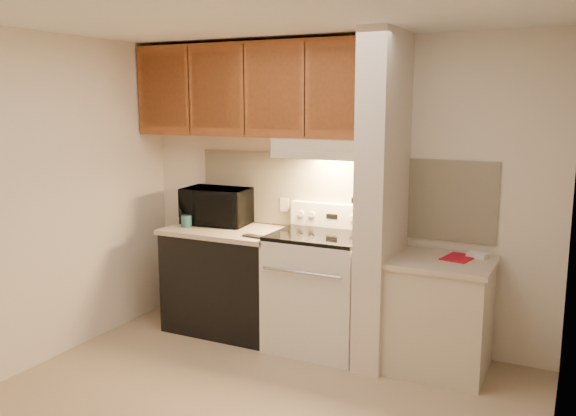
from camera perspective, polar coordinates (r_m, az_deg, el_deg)
The scene contains 50 objects.
floor at distance 4.22m, azimuth -3.62°, elevation -18.25°, with size 3.60×3.60×0.00m, color tan.
ceiling at distance 3.75m, azimuth -4.06°, elevation 17.72°, with size 3.60×3.60×0.00m, color white.
wall_back at distance 5.12m, azimuth 4.58°, elevation 1.60°, with size 3.60×0.02×2.50m, color silver.
wall_left at distance 4.93m, azimuth -22.26°, elevation 0.56°, with size 0.02×3.00×2.50m, color silver.
wall_right at distance 3.30m, azimuth 24.43°, elevation -3.94°, with size 0.02×3.00×2.50m, color silver.
backsplash at distance 5.12m, azimuth 4.53°, elevation 1.42°, with size 2.60×0.02×0.63m, color white.
range_body at distance 4.99m, azimuth 2.98°, elevation -7.92°, with size 0.76×0.65×0.92m, color silver.
oven_window at distance 4.70m, azimuth 1.44°, elevation -8.53°, with size 0.50×0.01×0.30m, color black.
oven_handle at distance 4.61m, azimuth 1.25°, elevation -6.07°, with size 0.02×0.02×0.65m, color silver.
cooktop at distance 4.87m, azimuth 3.03°, elevation -2.60°, with size 0.74×0.64×0.03m, color black.
range_backguard at distance 5.10m, azimuth 4.30°, elevation -0.71°, with size 0.76×0.08×0.20m, color silver.
range_display at distance 5.06m, azimuth 4.12°, elevation -0.79°, with size 0.10×0.01×0.04m, color black.
range_knob_left_outer at distance 5.17m, azimuth 1.24°, elevation -0.54°, with size 0.05×0.05×0.02m, color silver.
range_knob_left_inner at distance 5.13m, azimuth 2.25°, elevation -0.63°, with size 0.05×0.05×0.02m, color silver.
range_knob_right_inner at distance 5.00m, azimuth 6.02°, elevation -0.96°, with size 0.05×0.05×0.02m, color silver.
range_knob_right_outer at distance 4.97m, azimuth 7.11°, elevation -1.05°, with size 0.05×0.05×0.02m, color silver.
dishwasher_front at distance 5.40m, azimuth -5.66°, elevation -6.85°, with size 1.00×0.63×0.87m, color black.
left_countertop at distance 5.29m, azimuth -5.74°, elevation -2.12°, with size 1.04×0.67×0.04m, color #C5B29C.
spoon_rest at distance 4.91m, azimuth -3.01°, elevation -2.69°, with size 0.23×0.07×0.02m, color black.
teal_jar at distance 5.38m, azimuth -9.48°, elevation -1.22°, with size 0.09×0.09×0.10m, color #2C6464.
outlet at distance 5.32m, azimuth -0.35°, elevation 0.31°, with size 0.08×0.01×0.12m, color beige.
microwave at distance 5.46m, azimuth -6.62°, elevation 0.20°, with size 0.59×0.40×0.32m, color black.
partition_pillar at distance 4.63m, azimuth 8.85°, elevation 0.62°, with size 0.22×0.70×2.50m, color beige.
pillar_trim at distance 4.66m, azimuth 7.50°, elevation 1.33°, with size 0.01×0.70×0.04m, color brown.
knife_strip at distance 4.61m, azimuth 7.24°, elevation 1.50°, with size 0.02×0.42×0.04m, color black.
knife_blade_a at distance 4.48m, azimuth 6.37°, elevation -0.03°, with size 0.01×0.04×0.16m, color silver.
knife_handle_a at distance 4.45m, azimuth 6.41°, elevation 1.87°, with size 0.02×0.02×0.10m, color black.
knife_blade_b at distance 4.55m, azimuth 6.72°, elevation -0.00°, with size 0.01×0.04×0.18m, color silver.
knife_handle_b at distance 4.54m, azimuth 6.82°, elevation 2.02°, with size 0.02×0.02×0.10m, color black.
knife_blade_c at distance 4.64m, azimuth 7.08°, elevation 0.05°, with size 0.01×0.04×0.20m, color silver.
knife_handle_c at distance 4.60m, azimuth 7.09°, elevation 2.11°, with size 0.02×0.02×0.10m, color black.
knife_blade_d at distance 4.69m, azimuth 7.33°, elevation 0.41°, with size 0.01×0.04×0.16m, color silver.
knife_handle_d at distance 4.68m, azimuth 7.41°, elevation 2.23°, with size 0.02×0.02×0.10m, color black.
knife_blade_e at distance 4.79m, azimuth 7.74°, elevation 0.47°, with size 0.01×0.04×0.18m, color silver.
knife_handle_e at distance 4.76m, azimuth 7.76°, elevation 2.36°, with size 0.02×0.02×0.10m, color black.
oven_mitt at distance 4.84m, azimuth 7.95°, elevation 0.43°, with size 0.03×0.11×0.27m, color slate.
right_cab_base at distance 4.73m, azimuth 13.97°, elevation -9.95°, with size 0.70×0.60×0.81m, color beige.
right_countertop at distance 4.61m, azimuth 14.19°, elevation -4.97°, with size 0.74×0.64×0.04m, color #C5B29C.
red_folder at distance 4.68m, azimuth 15.67°, elevation -4.50°, with size 0.20×0.27×0.01m, color #B60E21.
white_box at distance 4.73m, azimuth 17.29°, elevation -4.24°, with size 0.14×0.09×0.04m, color white.
range_hood at distance 4.88m, azimuth 3.68°, elevation 5.63°, with size 0.78×0.44×0.15m, color beige.
hood_lip at distance 4.69m, azimuth 2.69°, elevation 4.91°, with size 0.78×0.04×0.06m, color beige.
upper_cabinets at distance 5.21m, azimuth -3.22°, elevation 10.97°, with size 2.18×0.33×0.77m, color brown.
cab_door_a at distance 5.53m, azimuth -11.59°, elevation 10.73°, with size 0.46×0.01×0.63m, color brown.
cab_gap_a at distance 5.37m, azimuth -9.25°, elevation 10.83°, with size 0.01×0.01×0.73m, color black.
cab_door_b at distance 5.21m, azimuth -6.76°, elevation 10.92°, with size 0.46×0.01×0.63m, color brown.
cab_gap_b at distance 5.07m, azimuth -4.13°, elevation 10.99°, with size 0.01×0.01×0.73m, color black.
cab_door_c at distance 4.94m, azimuth -1.34°, elevation 11.04°, with size 0.46×0.01×0.63m, color brown.
cab_gap_c at distance 4.82m, azimuth 1.58°, elevation 11.06°, with size 0.01×0.01×0.73m, color black.
cab_door_d at distance 4.71m, azimuth 4.66°, elevation 11.06°, with size 0.46×0.01×0.63m, color brown.
Camera 1 is at (1.86, -3.22, 1.99)m, focal length 38.00 mm.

